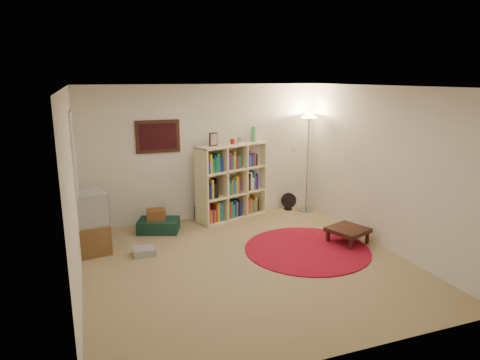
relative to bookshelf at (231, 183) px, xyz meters
The scene contains 12 objects.
room 2.15m from the bookshelf, 104.04° to the right, with size 4.54×4.54×2.54m.
bookshelf is the anchor object (origin of this frame).
floor_lamp 1.81m from the bookshelf, ahead, with size 0.46×0.46×1.94m.
floor_fan 1.36m from the bookshelf, ahead, with size 0.31×0.19×0.35m.
tv_stand 2.65m from the bookshelf, 162.70° to the right, with size 0.54×0.71×0.95m.
dvd_box 2.27m from the bookshelf, 145.90° to the right, with size 0.34×0.28×0.11m.
suitcase 1.57m from the bookshelf, 168.37° to the right, with size 0.79×0.65×0.22m.
wicker_basket 1.54m from the bookshelf, 168.91° to the right, with size 0.34×0.26×0.18m.
duffel_bag 0.73m from the bookshelf, behind, with size 0.43×0.38×0.25m.
paper_towel 0.58m from the bookshelf, 168.85° to the left, with size 0.14×0.14×0.25m.
red_rug 2.11m from the bookshelf, 72.32° to the right, with size 1.95×1.95×0.02m.
side_table 2.36m from the bookshelf, 53.87° to the right, with size 0.71×0.71×0.25m.
Camera 1 is at (-2.06, -5.32, 2.62)m, focal length 32.00 mm.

